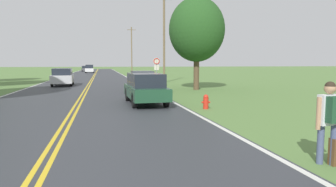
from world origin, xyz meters
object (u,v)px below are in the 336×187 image
at_px(car_black_hatchback_approaching, 142,81).
at_px(car_dark_grey_sedan_receding, 85,69).
at_px(hitchhiker_person, 330,114).
at_px(car_white_van_mid_far, 90,69).
at_px(tree_mid_treeline, 197,30).
at_px(traffic_sign, 157,65).
at_px(car_silver_suv_mid_near, 63,76).
at_px(fire_hydrant, 206,102).
at_px(car_dark_green_suv_nearest, 145,87).

relative_size(car_black_hatchback_approaching, car_dark_grey_sedan_receding, 0.87).
xyz_separation_m(hitchhiker_person, car_white_van_mid_far, (-7.40, 66.52, -0.13)).
bearing_deg(tree_mid_treeline, traffic_sign, 141.52).
bearing_deg(car_white_van_mid_far, car_silver_suv_mid_near, 178.57).
distance_m(hitchhiker_person, traffic_sign, 20.79).
distance_m(fire_hydrant, car_dark_green_suv_nearest, 3.61).
distance_m(hitchhiker_person, tree_mid_treeline, 19.07).
bearing_deg(traffic_sign, hitchhiker_person, -90.15).
distance_m(hitchhiker_person, car_dark_green_suv_nearest, 10.91).
height_order(car_white_van_mid_far, car_dark_grey_sedan_receding, car_white_van_mid_far).
xyz_separation_m(tree_mid_treeline, car_white_van_mid_far, (-10.39, 48.08, -3.95)).
bearing_deg(fire_hydrant, car_black_hatchback_approaching, 101.31).
distance_m(fire_hydrant, car_silver_suv_mid_near, 19.52).
bearing_deg(car_black_hatchback_approaching, car_dark_grey_sedan_receding, -170.55).
distance_m(tree_mid_treeline, car_silver_suv_mid_near, 14.13).
xyz_separation_m(hitchhiker_person, car_black_hatchback_approaching, (-1.69, 17.41, -0.26)).
bearing_deg(car_white_van_mid_far, car_dark_green_suv_nearest, -174.85).
height_order(traffic_sign, car_dark_grey_sedan_receding, traffic_sign).
bearing_deg(car_white_van_mid_far, hitchhiker_person, -173.59).
bearing_deg(hitchhiker_person, car_white_van_mid_far, 2.95).
bearing_deg(car_black_hatchback_approaching, car_white_van_mid_far, -170.55).
height_order(fire_hydrant, car_black_hatchback_approaching, car_black_hatchback_approaching).
bearing_deg(hitchhiker_person, fire_hydrant, -4.51).
bearing_deg(tree_mid_treeline, car_white_van_mid_far, 102.19).
bearing_deg(car_silver_suv_mid_near, car_dark_green_suv_nearest, -160.38).
distance_m(tree_mid_treeline, car_black_hatchback_approaching, 6.29).
bearing_deg(hitchhiker_person, car_black_hatchback_approaching, 2.14).
xyz_separation_m(tree_mid_treeline, car_black_hatchback_approaching, (-4.68, -1.03, -4.08)).
relative_size(car_white_van_mid_far, car_dark_grey_sedan_receding, 0.89).
relative_size(car_silver_suv_mid_near, car_dark_grey_sedan_receding, 1.05).
distance_m(car_dark_green_suv_nearest, car_dark_grey_sedan_receding, 71.17).
bearing_deg(car_dark_grey_sedan_receding, car_dark_green_suv_nearest, -174.49).
bearing_deg(car_dark_green_suv_nearest, car_silver_suv_mid_near, -159.73).
bearing_deg(hitchhiker_person, tree_mid_treeline, -12.61).
height_order(fire_hydrant, car_silver_suv_mid_near, car_silver_suv_mid_near).
bearing_deg(traffic_sign, fire_hydrant, -89.53).
bearing_deg(car_dark_grey_sedan_receding, car_black_hatchback_approaching, -173.27).
height_order(car_dark_green_suv_nearest, car_dark_grey_sedan_receding, car_dark_green_suv_nearest).
height_order(tree_mid_treeline, car_black_hatchback_approaching, tree_mid_treeline).
bearing_deg(tree_mid_treeline, car_silver_suv_mid_near, 147.69).
bearing_deg(car_white_van_mid_far, traffic_sign, -170.69).
distance_m(fire_hydrant, car_black_hatchback_approaching, 9.43).
relative_size(traffic_sign, car_black_hatchback_approaching, 0.70).
relative_size(traffic_sign, car_silver_suv_mid_near, 0.58).
xyz_separation_m(hitchhiker_person, car_silver_suv_mid_near, (-8.46, 25.68, -0.20)).
xyz_separation_m(hitchhiker_person, car_dark_grey_sedan_receding, (-9.14, 81.49, -0.34)).
relative_size(car_dark_green_suv_nearest, car_black_hatchback_approaching, 1.24).
bearing_deg(car_dark_grey_sedan_receding, car_white_van_mid_far, -173.24).
bearing_deg(traffic_sign, car_black_hatchback_approaching, -117.39).
height_order(car_dark_green_suv_nearest, car_white_van_mid_far, car_white_van_mid_far).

